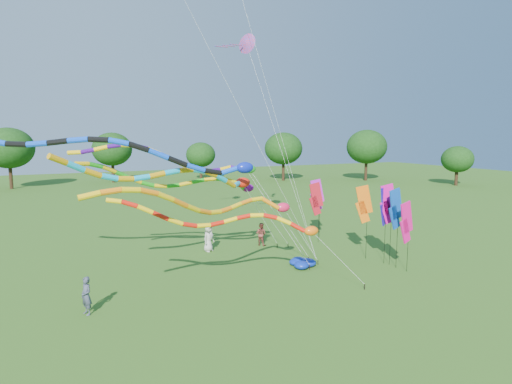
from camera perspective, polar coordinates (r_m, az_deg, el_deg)
name	(u,v)px	position (r m, az deg, el deg)	size (l,w,h in m)	color
ground	(318,291)	(22.85, 8.33, -12.93)	(160.00, 160.00, 0.00)	#2B5A18
tree_ring	(265,182)	(21.87, 1.18, 1.39)	(119.89, 115.19, 9.58)	#382314
tube_kite_red	(239,222)	(20.81, -2.22, -3.95)	(12.06, 3.03, 5.73)	black
tube_kite_orange	(224,204)	(20.89, -4.28, -1.58)	(13.47, 4.64, 6.55)	black
tube_kite_purple	(188,162)	(24.61, -9.11, 4.03)	(13.45, 2.54, 8.12)	black
tube_kite_blue	(148,156)	(22.93, -14.23, 4.72)	(17.09, 3.75, 8.74)	black
tube_kite_cyan	(190,177)	(24.27, -8.77, 1.94)	(14.08, 5.44, 7.67)	black
tube_kite_green	(193,182)	(26.28, -8.46, 1.37)	(13.64, 1.92, 7.18)	black
delta_kite_high_c	(246,43)	(29.88, -1.32, 19.20)	(4.78, 5.90, 15.01)	black
banner_pole_violet	(317,195)	(33.43, 8.13, -0.39)	(1.13, 0.44, 4.64)	black
banner_pole_magenta_b	(388,204)	(27.18, 17.21, -1.54)	(1.15, 0.35, 5.09)	black
banner_pole_orange	(364,204)	(28.26, 14.17, -1.61)	(1.09, 0.55, 4.84)	black
banner_pole_blue_a	(396,209)	(26.68, 18.11, -2.16)	(1.16, 0.16, 4.90)	black
banner_pole_red	(316,199)	(31.87, 8.00, -0.93)	(1.16, 0.23, 4.55)	black
banner_pole_magenta_a	(406,222)	(26.22, 19.41, -3.84)	(1.16, 0.25, 4.23)	black
banner_pole_blue_b	(384,206)	(27.30, 16.76, -1.76)	(1.09, 0.55, 4.96)	black
blue_nylon_heap	(303,264)	(26.59, 6.24, -9.46)	(1.27, 1.47, 0.47)	#0C27A0
person_a	(209,238)	(29.82, -6.34, -6.15)	(0.90, 0.58, 1.84)	beige
person_b	(86,296)	(21.03, -21.68, -12.74)	(0.63, 0.41, 1.73)	#3D4355
person_c	(261,234)	(31.23, 0.67, -5.63)	(0.81, 0.63, 1.66)	brown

